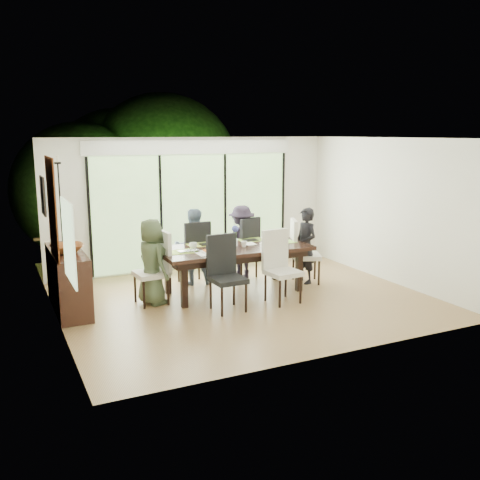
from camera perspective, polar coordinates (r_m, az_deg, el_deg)
name	(u,v)px	position (r m, az deg, el deg)	size (l,w,h in m)	color
floor	(246,301)	(9.09, 0.68, -6.51)	(6.00, 5.00, 0.01)	brown
ceiling	(247,138)	(8.65, 0.72, 10.84)	(6.00, 5.00, 0.01)	white
wall_back	(193,204)	(11.05, -5.04, 3.87)	(6.00, 0.02, 2.70)	white
wall_front	(337,252)	(6.64, 10.26, -1.29)	(6.00, 0.02, 2.70)	silver
wall_left	(54,237)	(7.94, -19.22, 0.31)	(0.02, 5.00, 2.70)	silver
wall_right	(390,211)	(10.43, 15.75, 3.04)	(0.02, 5.00, 2.70)	silver
glass_doors	(194,211)	(11.03, -4.95, 3.08)	(4.20, 0.02, 2.30)	#598C3F
blinds_header	(193,147)	(10.91, -5.05, 9.84)	(4.40, 0.06, 0.28)	white
mullion_a	(90,218)	(10.49, -15.75, 2.26)	(0.05, 0.04, 2.30)	black
mullion_b	(161,213)	(10.80, -8.42, 2.82)	(0.05, 0.04, 2.30)	black
mullion_c	(225,209)	(11.29, -1.60, 3.30)	(0.05, 0.04, 2.30)	black
mullion_d	(283,205)	(11.91, 4.58, 3.70)	(0.05, 0.04, 2.30)	black
side_window	(69,242)	(6.74, -17.81, -0.17)	(0.02, 0.90, 1.00)	#8CAD7F
deck	(180,261)	(12.13, -6.39, -2.21)	(6.00, 1.80, 0.10)	brown
rail_top	(169,229)	(12.75, -7.63, 1.19)	(6.00, 0.08, 0.06)	brown
foliage_left	(81,191)	(13.19, -16.58, 5.06)	(3.20, 3.20, 3.20)	#14380F
foliage_mid	(163,171)	(14.24, -8.21, 7.30)	(4.00, 4.00, 4.00)	#14380F
foliage_right	(238,191)	(14.19, -0.20, 5.21)	(2.80, 2.80, 2.80)	#14380F
foliage_far	(119,177)	(14.67, -12.77, 6.55)	(3.60, 3.60, 3.60)	#14380F
table_top	(234,249)	(9.35, -0.67, -0.92)	(2.65, 1.21, 0.07)	black
table_apron	(234,254)	(9.38, -0.67, -1.51)	(2.43, 0.99, 0.11)	black
table_leg_fl	(184,285)	(8.68, -5.98, -4.78)	(0.10, 0.10, 0.76)	black
table_leg_fr	(299,270)	(9.58, 6.31, -3.23)	(0.10, 0.10, 0.76)	black
table_leg_bl	(168,272)	(9.46, -7.72, -3.45)	(0.10, 0.10, 0.76)	black
table_leg_br	(275,260)	(10.30, 3.80, -2.15)	(0.10, 0.10, 0.76)	black
chair_left_end	(151,268)	(8.89, -9.49, -2.97)	(0.51, 0.51, 1.21)	silver
chair_right_end	(306,251)	(10.10, 7.09, -1.17)	(0.51, 0.51, 1.21)	white
chair_far_left	(193,252)	(9.99, -5.05, -1.26)	(0.51, 0.51, 1.21)	black
chair_far_right	(241,247)	(10.37, 0.13, -0.75)	(0.51, 0.51, 1.21)	black
chair_near_left	(228,274)	(8.43, -1.28, -3.61)	(0.51, 0.51, 1.21)	black
chair_near_right	(283,267)	(8.87, 4.63, -2.88)	(0.51, 0.51, 1.21)	white
person_left_end	(152,262)	(8.87, -9.39, -2.30)	(0.66, 0.42, 1.42)	#445236
person_right_end	(306,246)	(10.07, 7.01, -0.60)	(0.66, 0.42, 1.42)	black
person_far_left	(193,246)	(9.95, -5.02, -0.69)	(0.66, 0.42, 1.42)	slate
person_far_right	(242,242)	(10.33, 0.18, -0.20)	(0.66, 0.42, 1.42)	#292030
placemat_left	(182,252)	(9.00, -6.17, -1.24)	(0.49, 0.35, 0.01)	#A0C646
placemat_right	(281,242)	(9.77, 4.40, -0.20)	(0.49, 0.35, 0.01)	#7FB33F
placemat_far_l	(201,245)	(9.54, -4.13, -0.48)	(0.49, 0.35, 0.01)	#AABE44
placemat_far_r	(252,240)	(9.93, 1.25, 0.02)	(0.49, 0.35, 0.01)	olive
placemat_paper	(211,253)	(8.86, -3.09, -1.38)	(0.49, 0.35, 0.01)	white
tablet_far_l	(208,244)	(9.52, -3.46, -0.43)	(0.29, 0.20, 0.01)	black
tablet_far_r	(250,240)	(9.87, 1.12, 0.00)	(0.26, 0.19, 0.01)	black
papers	(270,244)	(9.61, 3.25, -0.39)	(0.33, 0.24, 0.00)	white
platter_base	(211,252)	(8.86, -3.09, -1.28)	(0.29, 0.29, 0.03)	white
platter_snacks	(211,251)	(8.86, -3.09, -1.15)	(0.22, 0.22, 0.02)	orange
vase	(235,242)	(9.40, -0.52, -0.24)	(0.09, 0.09, 0.13)	silver
hyacinth_stems	(235,235)	(9.37, -0.52, 0.55)	(0.04, 0.04, 0.18)	#337226
hyacinth_blooms	(235,229)	(9.35, -0.52, 1.22)	(0.12, 0.12, 0.12)	#444BAA
laptop	(190,252)	(8.94, -5.36, -1.24)	(0.36, 0.23, 0.03)	silver
cup_a	(193,246)	(9.21, -5.02, -0.61)	(0.14, 0.14, 0.11)	white
cup_b	(244,244)	(9.31, 0.43, -0.45)	(0.11, 0.11, 0.10)	white
cup_c	(271,239)	(9.78, 3.35, 0.12)	(0.14, 0.14, 0.11)	white
book	(245,244)	(9.49, 0.58, -0.47)	(0.18, 0.25, 0.02)	white
sideboard	(68,280)	(8.95, -17.86, -4.11)	(0.48, 1.71, 0.96)	black
bowl	(67,248)	(8.73, -17.99, -0.84)	(0.51, 0.51, 0.12)	brown
candlestick_base	(63,245)	(9.18, -18.35, -0.55)	(0.11, 0.11, 0.04)	black
candlestick_shaft	(60,204)	(9.07, -18.61, 3.61)	(0.03, 0.03, 1.33)	black
candlestick_pan	(58,163)	(9.01, -18.88, 7.78)	(0.11, 0.11, 0.03)	black
candle	(57,159)	(9.01, -18.91, 8.18)	(0.04, 0.04, 0.11)	silver
tapestry	(52,208)	(8.28, -19.41, 3.20)	(0.02, 1.00, 1.50)	maroon
art_frame	(43,196)	(9.56, -20.29, 4.46)	(0.03, 0.55, 0.65)	black
art_canvas	(44,196)	(9.56, -20.17, 4.46)	(0.01, 0.45, 0.55)	#1A4554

